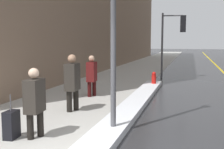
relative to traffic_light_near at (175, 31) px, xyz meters
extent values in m
cube|color=#B2AFA8|center=(-2.99, 3.19, -2.60)|extent=(4.00, 80.00, 0.01)
cube|color=white|center=(-0.78, -7.39, -2.52)|extent=(0.70, 9.79, 0.17)
cylinder|color=#515156|center=(-0.72, -10.08, 0.11)|extent=(0.12, 0.12, 5.43)
cylinder|color=#515156|center=(-0.69, -0.06, -0.80)|extent=(0.11, 0.11, 3.61)
cylinder|color=#515156|center=(-0.14, -0.03, 0.85)|extent=(1.10, 0.14, 0.07)
cube|color=black|center=(0.41, 0.00, 0.40)|extent=(0.31, 0.22, 0.90)
sphere|color=red|center=(0.40, 0.12, 0.69)|extent=(0.19, 0.19, 0.19)
sphere|color=orange|center=(0.40, 0.12, 0.40)|extent=(0.19, 0.19, 0.19)
sphere|color=green|center=(0.40, 0.12, 0.12)|extent=(0.19, 0.19, 0.19)
cylinder|color=black|center=(-2.17, -10.70, -2.20)|extent=(0.14, 0.14, 0.80)
cylinder|color=black|center=(-2.27, -10.93, -2.20)|extent=(0.14, 0.14, 0.80)
cube|color=#2D2823|center=(-2.22, -10.81, -1.69)|extent=(0.32, 0.50, 0.70)
sphere|color=beige|center=(-2.22, -10.81, -1.22)|extent=(0.22, 0.22, 0.22)
cylinder|color=black|center=(-2.36, -8.33, -2.16)|extent=(0.16, 0.16, 0.90)
cylinder|color=black|center=(-2.46, -8.58, -2.16)|extent=(0.16, 0.16, 0.90)
cube|color=#2D2823|center=(-2.41, -8.45, -1.59)|extent=(0.36, 0.56, 0.78)
sphere|color=tan|center=(-2.41, -8.45, -1.06)|extent=(0.24, 0.24, 0.24)
cylinder|color=#340C0C|center=(-2.58, -6.08, -2.19)|extent=(0.14, 0.14, 0.82)
cylinder|color=#340C0C|center=(-2.68, -6.31, -2.19)|extent=(0.14, 0.14, 0.82)
cube|color=#561414|center=(-2.63, -6.20, -1.67)|extent=(0.33, 0.52, 0.72)
sphere|color=tan|center=(-2.63, -6.20, -1.18)|extent=(0.22, 0.22, 0.22)
cube|color=black|center=(-2.66, -5.85, -1.82)|extent=(0.12, 0.23, 0.28)
cube|color=black|center=(-2.68, -10.99, -2.31)|extent=(0.25, 0.38, 0.60)
cylinder|color=#4C4C51|center=(-2.68, -10.99, -1.83)|extent=(0.02, 0.02, 0.35)
cylinder|color=red|center=(-0.69, -3.38, -2.33)|extent=(0.20, 0.20, 0.55)
sphere|color=red|center=(-0.69, -3.38, -2.00)|extent=(0.18, 0.18, 0.18)
camera|label=1|loc=(0.90, -15.90, -0.58)|focal=45.00mm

